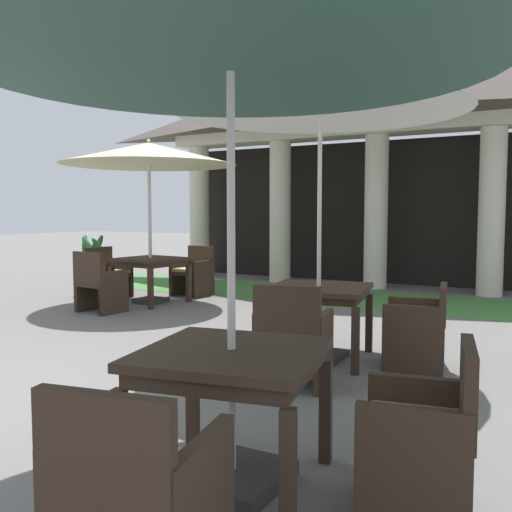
{
  "coord_description": "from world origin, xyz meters",
  "views": [
    {
      "loc": [
        3.33,
        -2.65,
        1.49
      ],
      "look_at": [
        0.21,
        2.91,
        0.99
      ],
      "focal_mm": 39.42,
      "sensor_mm": 36.0,
      "label": 1
    }
  ],
  "objects_px": {
    "patio_table_near_foreground": "(232,368)",
    "patio_chair_mid_left_east": "(418,327)",
    "patio_umbrella_mid_left": "(320,95)",
    "patio_umbrella_mid_right": "(149,155)",
    "patio_table_mid_left": "(319,296)",
    "patio_chair_mid_left_south": "(293,339)",
    "patio_chair_mid_right_south": "(99,284)",
    "patio_chair_mid_right_west": "(107,275)",
    "patio_umbrella_near_foreground": "(230,47)",
    "patio_table_mid_right": "(150,264)",
    "patio_chair_mid_right_north": "(193,273)",
    "patio_chair_near_foreground_south": "(138,500)",
    "potted_palm_left_edge": "(94,278)",
    "patio_chair_near_foreground_east": "(423,437)"
  },
  "relations": [
    {
      "from": "patio_table_near_foreground",
      "to": "patio_chair_mid_left_east",
      "type": "relative_size",
      "value": 1.36
    },
    {
      "from": "patio_umbrella_mid_left",
      "to": "patio_umbrella_mid_right",
      "type": "relative_size",
      "value": 1.03
    },
    {
      "from": "patio_table_mid_left",
      "to": "patio_umbrella_mid_right",
      "type": "relative_size",
      "value": 0.4
    },
    {
      "from": "patio_table_near_foreground",
      "to": "patio_chair_mid_left_south",
      "type": "xyz_separation_m",
      "value": [
        -0.46,
        1.73,
        -0.24
      ]
    },
    {
      "from": "patio_chair_mid_left_south",
      "to": "patio_chair_mid_right_south",
      "type": "relative_size",
      "value": 0.98
    },
    {
      "from": "patio_table_mid_left",
      "to": "patio_chair_mid_right_west",
      "type": "distance_m",
      "value": 5.27
    },
    {
      "from": "patio_chair_mid_left_east",
      "to": "patio_umbrella_near_foreground",
      "type": "bearing_deg",
      "value": 163.4
    },
    {
      "from": "patio_table_near_foreground",
      "to": "patio_table_mid_right",
      "type": "relative_size",
      "value": 1.06
    },
    {
      "from": "patio_umbrella_mid_right",
      "to": "patio_chair_mid_right_north",
      "type": "bearing_deg",
      "value": 84.62
    },
    {
      "from": "patio_umbrella_mid_left",
      "to": "patio_chair_mid_right_south",
      "type": "relative_size",
      "value": 3.19
    },
    {
      "from": "patio_chair_mid_right_west",
      "to": "patio_table_near_foreground",
      "type": "bearing_deg",
      "value": 54.67
    },
    {
      "from": "patio_chair_near_foreground_south",
      "to": "patio_table_near_foreground",
      "type": "bearing_deg",
      "value": 90.0
    },
    {
      "from": "patio_chair_mid_left_east",
      "to": "potted_palm_left_edge",
      "type": "distance_m",
      "value": 6.68
    },
    {
      "from": "patio_umbrella_near_foreground",
      "to": "patio_chair_near_foreground_east",
      "type": "relative_size",
      "value": 3.29
    },
    {
      "from": "patio_chair_mid_left_south",
      "to": "patio_chair_mid_left_east",
      "type": "bearing_deg",
      "value": 45.17
    },
    {
      "from": "patio_umbrella_near_foreground",
      "to": "patio_umbrella_mid_right",
      "type": "xyz_separation_m",
      "value": [
        -4.43,
        4.62,
        0.08
      ]
    },
    {
      "from": "patio_chair_near_foreground_south",
      "to": "patio_chair_near_foreground_east",
      "type": "bearing_deg",
      "value": 44.97
    },
    {
      "from": "patio_umbrella_near_foreground",
      "to": "patio_umbrella_mid_left",
      "type": "distance_m",
      "value": 2.79
    },
    {
      "from": "patio_umbrella_mid_left",
      "to": "patio_chair_mid_right_west",
      "type": "relative_size",
      "value": 3.32
    },
    {
      "from": "patio_table_mid_right",
      "to": "patio_chair_mid_right_north",
      "type": "distance_m",
      "value": 1.09
    },
    {
      "from": "patio_umbrella_near_foreground",
      "to": "patio_chair_mid_right_north",
      "type": "height_order",
      "value": "patio_umbrella_near_foreground"
    },
    {
      "from": "patio_chair_near_foreground_east",
      "to": "patio_table_mid_right",
      "type": "height_order",
      "value": "patio_chair_near_foreground_east"
    },
    {
      "from": "patio_chair_mid_right_south",
      "to": "patio_chair_mid_right_west",
      "type": "distance_m",
      "value": 1.51
    },
    {
      "from": "patio_umbrella_mid_left",
      "to": "patio_chair_mid_left_south",
      "type": "xyz_separation_m",
      "value": [
        0.17,
        -0.97,
        -2.23
      ]
    },
    {
      "from": "patio_chair_mid_left_east",
      "to": "potted_palm_left_edge",
      "type": "height_order",
      "value": "potted_palm_left_edge"
    },
    {
      "from": "patio_chair_mid_right_south",
      "to": "patio_chair_near_foreground_east",
      "type": "bearing_deg",
      "value": -26.09
    },
    {
      "from": "patio_chair_near_foreground_east",
      "to": "patio_table_near_foreground",
      "type": "bearing_deg",
      "value": 90.0
    },
    {
      "from": "patio_chair_mid_left_south",
      "to": "patio_chair_mid_right_north",
      "type": "relative_size",
      "value": 1.02
    },
    {
      "from": "patio_umbrella_mid_right",
      "to": "patio_chair_mid_right_west",
      "type": "relative_size",
      "value": 3.23
    },
    {
      "from": "patio_chair_mid_left_south",
      "to": "patio_umbrella_mid_right",
      "type": "relative_size",
      "value": 0.32
    },
    {
      "from": "patio_table_near_foreground",
      "to": "patio_chair_mid_left_south",
      "type": "relative_size",
      "value": 1.23
    },
    {
      "from": "patio_chair_near_foreground_east",
      "to": "patio_table_mid_right",
      "type": "distance_m",
      "value": 7.0
    },
    {
      "from": "patio_umbrella_mid_right",
      "to": "patio_chair_mid_right_west",
      "type": "height_order",
      "value": "patio_umbrella_mid_right"
    },
    {
      "from": "potted_palm_left_edge",
      "to": "patio_chair_mid_left_east",
      "type": "bearing_deg",
      "value": -18.01
    },
    {
      "from": "patio_chair_near_foreground_south",
      "to": "patio_chair_mid_right_west",
      "type": "height_order",
      "value": "patio_chair_near_foreground_south"
    },
    {
      "from": "patio_chair_mid_right_west",
      "to": "patio_chair_mid_right_north",
      "type": "height_order",
      "value": "patio_chair_mid_right_north"
    },
    {
      "from": "patio_chair_mid_left_south",
      "to": "patio_chair_mid_right_south",
      "type": "bearing_deg",
      "value": 145.76
    },
    {
      "from": "patio_table_mid_left",
      "to": "patio_chair_mid_right_south",
      "type": "height_order",
      "value": "patio_chair_mid_right_south"
    },
    {
      "from": "patio_umbrella_mid_right",
      "to": "patio_chair_mid_right_south",
      "type": "bearing_deg",
      "value": -95.38
    },
    {
      "from": "patio_table_mid_left",
      "to": "patio_chair_near_foreground_south",
      "type": "bearing_deg",
      "value": -77.43
    },
    {
      "from": "patio_chair_near_foreground_south",
      "to": "patio_chair_mid_right_west",
      "type": "xyz_separation_m",
      "value": [
        -5.68,
        5.7,
        -0.01
      ]
    },
    {
      "from": "patio_chair_mid_left_east",
      "to": "patio_umbrella_mid_right",
      "type": "xyz_separation_m",
      "value": [
        -4.76,
        1.76,
        2.03
      ]
    },
    {
      "from": "patio_chair_mid_right_north",
      "to": "patio_table_near_foreground",
      "type": "bearing_deg",
      "value": 132.66
    },
    {
      "from": "patio_chair_mid_left_east",
      "to": "patio_umbrella_mid_right",
      "type": "bearing_deg",
      "value": 59.75
    },
    {
      "from": "patio_table_mid_left",
      "to": "potted_palm_left_edge",
      "type": "relative_size",
      "value": 1.01
    },
    {
      "from": "patio_table_mid_left",
      "to": "patio_umbrella_mid_right",
      "type": "distance_m",
      "value": 4.61
    },
    {
      "from": "potted_palm_left_edge",
      "to": "patio_umbrella_mid_right",
      "type": "bearing_deg",
      "value": -10.96
    },
    {
      "from": "patio_chair_near_foreground_south",
      "to": "patio_chair_near_foreground_east",
      "type": "distance_m",
      "value": 1.41
    },
    {
      "from": "patio_umbrella_mid_left",
      "to": "patio_table_mid_right",
      "type": "height_order",
      "value": "patio_umbrella_mid_left"
    },
    {
      "from": "patio_chair_near_foreground_south",
      "to": "patio_table_mid_right",
      "type": "bearing_deg",
      "value": 118.49
    }
  ]
}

